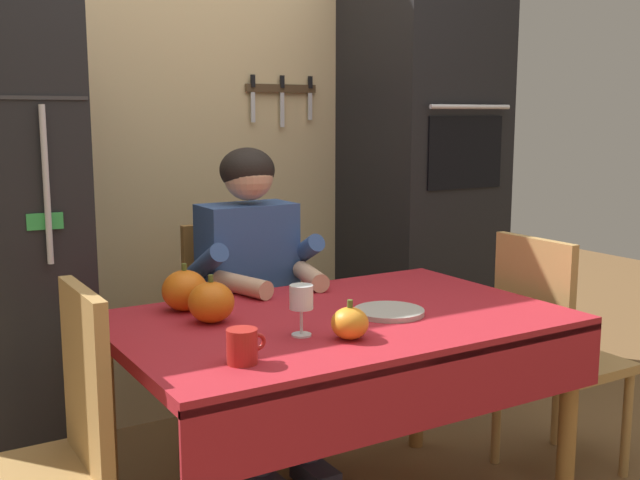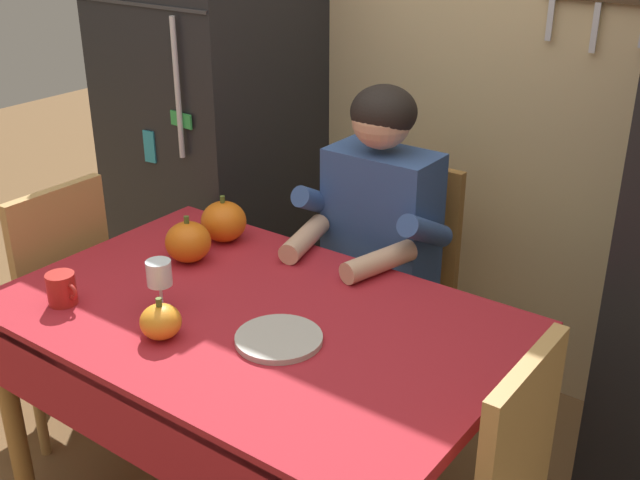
% 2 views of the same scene
% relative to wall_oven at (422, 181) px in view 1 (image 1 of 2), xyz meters
% --- Properties ---
extents(back_wall_assembly, '(3.70, 0.13, 2.60)m').
position_rel_wall_oven_xyz_m(back_wall_assembly, '(-1.00, 0.35, 0.25)').
color(back_wall_assembly, '#D1B784').
rests_on(back_wall_assembly, ground).
extents(wall_oven, '(0.60, 0.64, 2.10)m').
position_rel_wall_oven_xyz_m(wall_oven, '(0.00, 0.00, 0.00)').
color(wall_oven, black).
rests_on(wall_oven, ground).
extents(dining_table, '(1.40, 0.90, 0.74)m').
position_rel_wall_oven_xyz_m(dining_table, '(-1.05, -0.92, -0.39)').
color(dining_table, '#9E6B33').
rests_on(dining_table, ground).
extents(chair_behind_person, '(0.40, 0.40, 0.93)m').
position_rel_wall_oven_xyz_m(chair_behind_person, '(-1.05, -0.13, -0.54)').
color(chair_behind_person, '#9E6B33').
rests_on(chair_behind_person, ground).
extents(seated_person, '(0.47, 0.55, 1.25)m').
position_rel_wall_oven_xyz_m(seated_person, '(-1.05, -0.32, -0.31)').
color(seated_person, '#38384C').
rests_on(seated_person, ground).
extents(chair_left_side, '(0.40, 0.40, 0.93)m').
position_rel_wall_oven_xyz_m(chair_left_side, '(-1.95, -0.93, -0.54)').
color(chair_left_side, tan).
rests_on(chair_left_side, ground).
extents(chair_right_side, '(0.40, 0.40, 0.93)m').
position_rel_wall_oven_xyz_m(chair_right_side, '(-0.15, -0.97, -0.54)').
color(chair_right_side, tan).
rests_on(chair_right_side, ground).
extents(coffee_mug, '(0.11, 0.08, 0.09)m').
position_rel_wall_oven_xyz_m(coffee_mug, '(-1.51, -1.17, -0.26)').
color(coffee_mug, '#B2231E').
rests_on(coffee_mug, dining_table).
extents(wine_glass, '(0.07, 0.07, 0.15)m').
position_rel_wall_oven_xyz_m(wine_glass, '(-1.26, -1.04, -0.20)').
color(wine_glass, white).
rests_on(wine_glass, dining_table).
extents(pumpkin_large, '(0.15, 0.15, 0.15)m').
position_rel_wall_oven_xyz_m(pumpkin_large, '(-1.44, -0.59, -0.24)').
color(pumpkin_large, orange).
rests_on(pumpkin_large, dining_table).
extents(pumpkin_medium, '(0.11, 0.11, 0.11)m').
position_rel_wall_oven_xyz_m(pumpkin_medium, '(-1.16, -1.14, -0.26)').
color(pumpkin_medium, orange).
rests_on(pumpkin_medium, dining_table).
extents(pumpkin_small, '(0.14, 0.14, 0.15)m').
position_rel_wall_oven_xyz_m(pumpkin_small, '(-1.42, -0.77, -0.25)').
color(pumpkin_small, orange).
rests_on(pumpkin_small, dining_table).
extents(serving_tray, '(0.23, 0.23, 0.02)m').
position_rel_wall_oven_xyz_m(serving_tray, '(-0.90, -0.97, -0.30)').
color(serving_tray, '#B7B2A8').
rests_on(serving_tray, dining_table).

